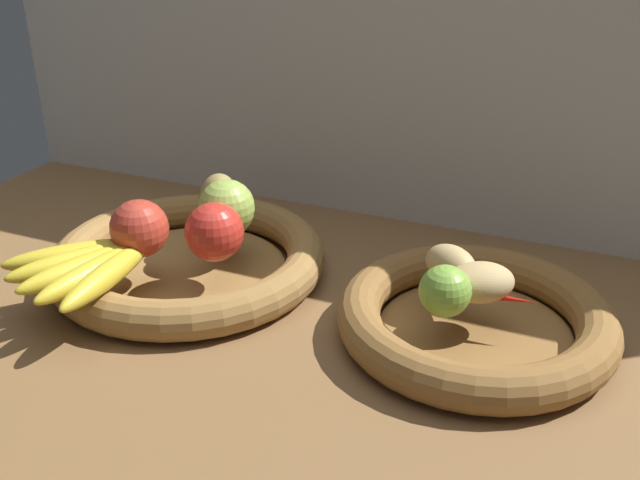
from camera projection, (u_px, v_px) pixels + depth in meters
The scene contains 13 objects.
ground_plane at pixel (330, 315), 91.65cm from camera, with size 140.00×90.00×3.00cm, color brown.
back_wall at pixel (410, 42), 103.84cm from camera, with size 140.00×3.00×55.00cm.
fruit_bowl_left at pixel (187, 260), 96.87cm from camera, with size 36.83×36.83×5.06cm.
fruit_bowl_right at pixel (475, 321), 83.20cm from camera, with size 32.26×32.26×5.06cm.
apple_red_front at pixel (139, 228), 90.76cm from camera, with size 7.43×7.43×7.43cm, color #B73828.
apple_red_right at pixel (214, 232), 89.84cm from camera, with size 7.45×7.45×7.45cm, color red.
apple_green_back at pixel (227, 208), 96.26cm from camera, with size 7.72×7.72×7.72cm, color #99B74C.
pear_brown at pixel (220, 201), 98.49cm from camera, with size 5.73×5.58×7.72cm, color olive.
banana_bunch_front at pixel (90, 265), 86.68cm from camera, with size 16.24×18.96×3.00cm.
potato_large at pixel (479, 284), 81.05cm from camera, with size 8.07×5.86×4.41cm, color tan.
potato_oblong at pixel (451, 265), 84.96cm from camera, with size 6.75×4.53×4.67cm, color tan.
lime_near at pixel (445, 291), 78.21cm from camera, with size 5.79×5.79×5.79cm, color #7AAD3D.
chili_pepper at pixel (487, 296), 81.05cm from camera, with size 2.02×2.02×11.05cm, color red.
Camera 1 is at (29.51, -72.54, 47.07)cm, focal length 40.50 mm.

